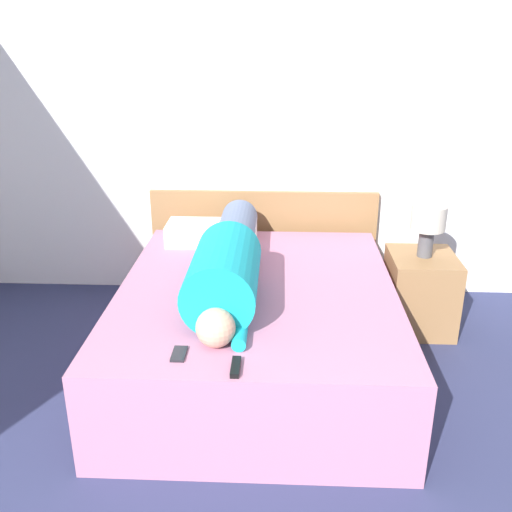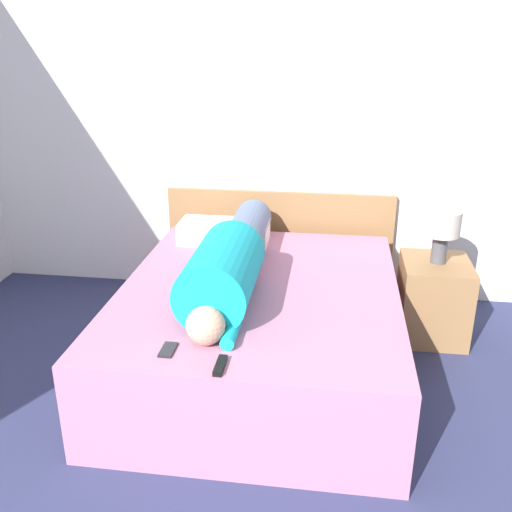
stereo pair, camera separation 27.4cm
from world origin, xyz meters
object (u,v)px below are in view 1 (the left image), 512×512
object	(u,v)px
bed	(257,328)
tv_remote	(236,367)
nightstand	(420,292)
table_lamp	(428,222)
cell_phone	(179,354)
person_lying	(228,262)
pillow_near_headboard	(212,233)

from	to	relation	value
bed	tv_remote	bearing A→B (deg)	-93.70
nightstand	tv_remote	distance (m)	1.88
table_lamp	cell_phone	xyz separation A→B (m)	(-1.43, -1.34, -0.22)
bed	nightstand	size ratio (longest dim) A/B	3.67
person_lying	pillow_near_headboard	world-z (taller)	person_lying
cell_phone	table_lamp	bearing A→B (deg)	43.27
person_lying	cell_phone	distance (m)	0.79
nightstand	table_lamp	bearing A→B (deg)	90.00
tv_remote	bed	bearing A→B (deg)	86.30
nightstand	pillow_near_headboard	distance (m)	1.50
nightstand	table_lamp	world-z (taller)	table_lamp
bed	person_lying	bearing A→B (deg)	-172.77
table_lamp	pillow_near_headboard	bearing A→B (deg)	174.05
person_lying	cell_phone	bearing A→B (deg)	-102.14
bed	tv_remote	world-z (taller)	tv_remote
cell_phone	person_lying	bearing A→B (deg)	77.86
nightstand	cell_phone	size ratio (longest dim) A/B	4.11
bed	pillow_near_headboard	distance (m)	0.87
bed	pillow_near_headboard	bearing A→B (deg)	115.89
person_lying	cell_phone	size ratio (longest dim) A/B	13.13
table_lamp	bed	bearing A→B (deg)	-152.62
bed	cell_phone	distance (m)	0.89
bed	nightstand	distance (m)	1.24
nightstand	bed	bearing A→B (deg)	-152.62
tv_remote	nightstand	bearing A→B (deg)	51.44
nightstand	person_lying	size ratio (longest dim) A/B	0.31
bed	table_lamp	size ratio (longest dim) A/B	5.55
bed	table_lamp	xyz separation A→B (m)	(1.10, 0.57, 0.50)
person_lying	tv_remote	world-z (taller)	person_lying
table_lamp	cell_phone	world-z (taller)	table_lamp
table_lamp	person_lying	xyz separation A→B (m)	(-1.27, -0.59, -0.06)
bed	table_lamp	bearing A→B (deg)	27.38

